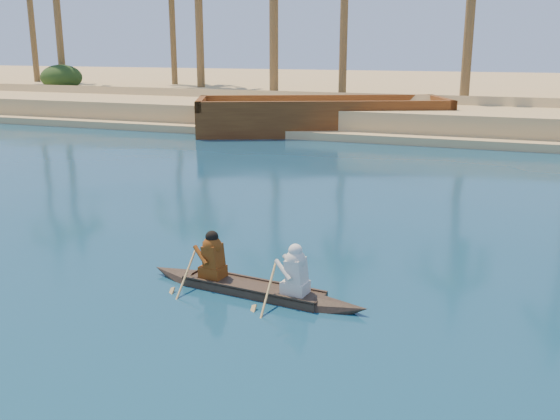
% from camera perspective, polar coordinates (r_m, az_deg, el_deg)
% --- Properties ---
extents(ground, '(160.00, 160.00, 0.00)m').
position_cam_1_polar(ground, '(8.99, -23.33, -14.77)').
color(ground, '#0C2951').
rests_on(ground, ground).
extents(sandy_embankment, '(150.00, 51.00, 1.50)m').
position_cam_1_polar(sandy_embankment, '(52.79, 14.58, 10.26)').
color(sandy_embankment, tan).
rests_on(sandy_embankment, ground).
extents(shrub_cluster, '(100.00, 6.00, 2.40)m').
position_cam_1_polar(shrub_cluster, '(37.53, 11.95, 9.79)').
color(shrub_cluster, '#173413').
rests_on(shrub_cluster, ground).
extents(canoe, '(4.36, 1.09, 1.19)m').
position_cam_1_polar(canoe, '(11.09, -2.52, -6.50)').
color(canoe, '#3E2B21').
rests_on(canoe, ground).
extents(barge_mid, '(12.96, 8.71, 2.06)m').
position_cam_1_polar(barge_mid, '(31.67, 3.85, 8.34)').
color(barge_mid, brown).
rests_on(barge_mid, ground).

